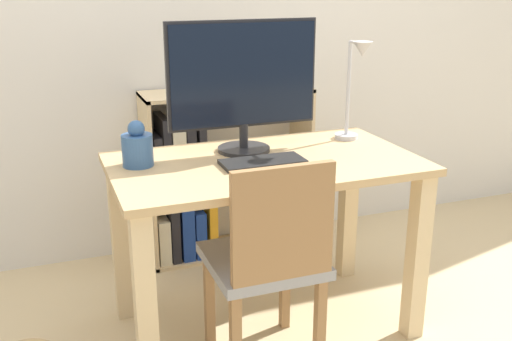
% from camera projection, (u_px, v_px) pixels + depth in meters
% --- Properties ---
extents(ground_plane, '(10.00, 10.00, 0.00)m').
position_uv_depth(ground_plane, '(264.00, 324.00, 2.55)').
color(ground_plane, '#CCB284').
extents(desk, '(1.19, 0.67, 0.73)m').
position_uv_depth(desk, '(265.00, 196.00, 2.36)').
color(desk, tan).
rests_on(desk, ground_plane).
extents(monitor, '(0.61, 0.21, 0.52)m').
position_uv_depth(monitor, '(243.00, 79.00, 2.35)').
color(monitor, '#232326').
rests_on(monitor, desk).
extents(keyboard, '(0.32, 0.14, 0.02)m').
position_uv_depth(keyboard, '(263.00, 162.00, 2.27)').
color(keyboard, black).
rests_on(keyboard, desk).
extents(vase, '(0.12, 0.12, 0.18)m').
position_uv_depth(vase, '(137.00, 147.00, 2.23)').
color(vase, '#33598C').
rests_on(vase, desk).
extents(desk_lamp, '(0.10, 0.19, 0.43)m').
position_uv_depth(desk_lamp, '(355.00, 81.00, 2.49)').
color(desk_lamp, '#B7B7BC').
rests_on(desk_lamp, desk).
extents(chair, '(0.40, 0.40, 0.83)m').
position_uv_depth(chair, '(269.00, 258.00, 2.14)').
color(chair, gray).
rests_on(chair, ground_plane).
extents(bookshelf, '(0.85, 0.28, 0.87)m').
position_uv_depth(bookshelf, '(199.00, 184.00, 3.07)').
color(bookshelf, '#D8BC8C').
rests_on(bookshelf, ground_plane).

